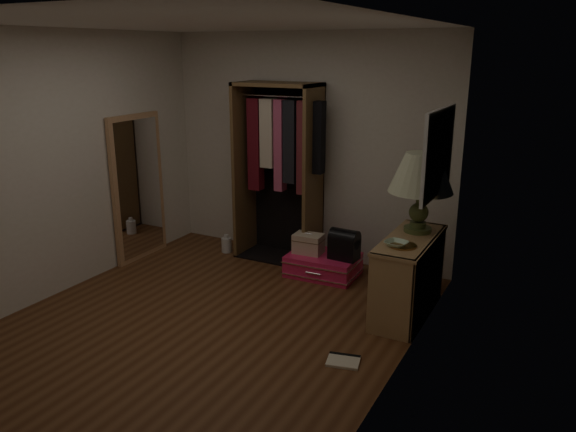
# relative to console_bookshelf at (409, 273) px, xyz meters

# --- Properties ---
(ground) EXTENTS (4.00, 4.00, 0.00)m
(ground) POSITION_rel_console_bookshelf_xyz_m (-1.54, -1.05, -0.39)
(ground) COLOR #532E17
(ground) RESTS_ON ground
(room_walls) EXTENTS (3.52, 4.02, 2.60)m
(room_walls) POSITION_rel_console_bookshelf_xyz_m (-1.46, -1.00, 1.11)
(room_walls) COLOR beige
(room_walls) RESTS_ON ground
(console_bookshelf) EXTENTS (0.42, 1.12, 0.75)m
(console_bookshelf) POSITION_rel_console_bookshelf_xyz_m (0.00, 0.00, 0.00)
(console_bookshelf) COLOR #A37B4F
(console_bookshelf) RESTS_ON ground
(open_wardrobe) EXTENTS (1.05, 0.50, 2.05)m
(open_wardrobe) POSITION_rel_console_bookshelf_xyz_m (-1.75, 0.72, 0.83)
(open_wardrobe) COLOR brown
(open_wardrobe) RESTS_ON ground
(floor_mirror) EXTENTS (0.06, 0.80, 1.70)m
(floor_mirror) POSITION_rel_console_bookshelf_xyz_m (-3.24, -0.05, 0.46)
(floor_mirror) COLOR tan
(floor_mirror) RESTS_ON ground
(pink_suitcase) EXTENTS (0.79, 0.58, 0.23)m
(pink_suitcase) POSITION_rel_console_bookshelf_xyz_m (-1.08, 0.44, -0.27)
(pink_suitcase) COLOR #E51C53
(pink_suitcase) RESTS_ON ground
(train_case) EXTENTS (0.33, 0.24, 0.23)m
(train_case) POSITION_rel_console_bookshelf_xyz_m (-1.26, 0.42, -0.05)
(train_case) COLOR #BFAC92
(train_case) RESTS_ON pink_suitcase
(black_bag) EXTENTS (0.32, 0.22, 0.33)m
(black_bag) POSITION_rel_console_bookshelf_xyz_m (-0.84, 0.44, 0.01)
(black_bag) COLOR black
(black_bag) RESTS_ON pink_suitcase
(table_lamp) EXTENTS (0.78, 0.78, 0.75)m
(table_lamp) POSITION_rel_console_bookshelf_xyz_m (0.00, 0.17, 0.91)
(table_lamp) COLOR #404E26
(table_lamp) RESTS_ON console_bookshelf
(brass_tray) EXTENTS (0.31, 0.31, 0.01)m
(brass_tray) POSITION_rel_console_bookshelf_xyz_m (0.00, -0.30, 0.37)
(brass_tray) COLOR #9C6E3C
(brass_tray) RESTS_ON console_bookshelf
(ceramic_bowl) EXTENTS (0.24, 0.24, 0.05)m
(ceramic_bowl) POSITION_rel_console_bookshelf_xyz_m (-0.05, -0.33, 0.38)
(ceramic_bowl) COLOR #B3D7B3
(ceramic_bowl) RESTS_ON console_bookshelf
(white_jug) EXTENTS (0.15, 0.15, 0.22)m
(white_jug) POSITION_rel_console_bookshelf_xyz_m (-2.43, 0.55, -0.30)
(white_jug) COLOR silver
(white_jug) RESTS_ON ground
(floor_book) EXTENTS (0.30, 0.26, 0.02)m
(floor_book) POSITION_rel_console_bookshelf_xyz_m (-0.19, -1.12, -0.38)
(floor_book) COLOR beige
(floor_book) RESTS_ON ground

